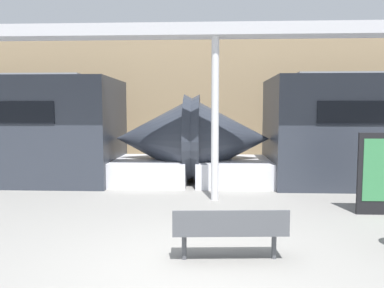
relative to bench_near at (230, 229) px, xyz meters
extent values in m
plane|color=gray|center=(-0.60, -0.31, -0.47)|extent=(60.00, 60.00, 0.00)
cube|color=#9E8460|center=(-0.60, 9.94, 2.03)|extent=(56.00, 0.20, 5.00)
cone|color=#2D333D|center=(0.23, 5.97, 0.85)|extent=(2.52, 2.63, 2.63)
cube|color=silver|center=(0.47, 5.97, -0.12)|extent=(2.27, 2.46, 0.70)
cone|color=#2D333D|center=(-1.84, 5.97, 0.85)|extent=(2.52, 2.63, 2.63)
cube|color=silver|center=(-2.08, 5.97, -0.12)|extent=(2.27, 2.46, 0.70)
cube|color=#4C4F54|center=(0.00, 0.07, -0.05)|extent=(1.65, 0.54, 0.04)
cube|color=#4C4F54|center=(0.01, -0.13, 0.13)|extent=(1.63, 0.14, 0.33)
cylinder|color=#4C4F54|center=(-0.65, 0.03, -0.27)|extent=(0.07, 0.07, 0.40)
cylinder|color=#4C4F54|center=(0.64, 0.12, -0.27)|extent=(0.07, 0.07, 0.40)
cylinder|color=silver|center=(-0.16, 3.68, 1.46)|extent=(0.18, 0.18, 3.85)
cube|color=#B7B7BC|center=(-0.16, 3.68, 3.52)|extent=(28.00, 0.60, 0.28)
camera|label=1|loc=(-0.31, -5.20, 1.66)|focal=35.00mm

